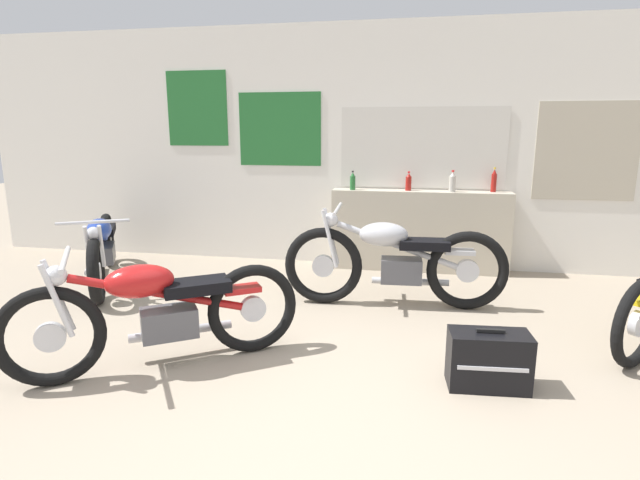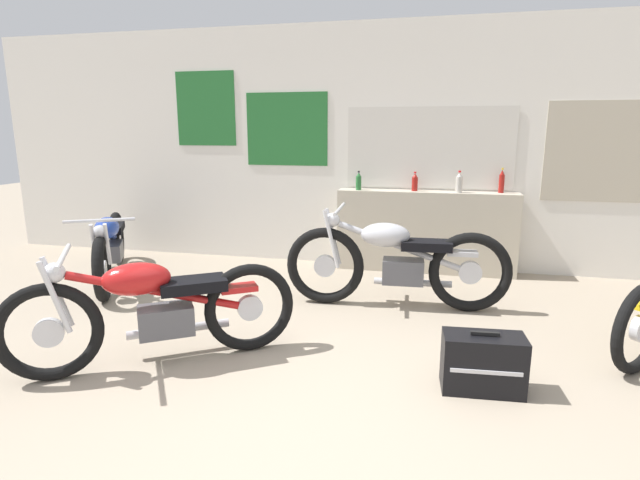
{
  "view_description": "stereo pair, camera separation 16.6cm",
  "coord_description": "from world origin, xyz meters",
  "px_view_note": "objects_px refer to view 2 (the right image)",
  "views": [
    {
      "loc": [
        0.52,
        -2.35,
        1.6
      ],
      "look_at": [
        -0.24,
        1.67,
        0.7
      ],
      "focal_mm": 28.0,
      "sensor_mm": 36.0,
      "label": 1
    },
    {
      "loc": [
        0.68,
        -2.31,
        1.6
      ],
      "look_at": [
        -0.24,
        1.67,
        0.7
      ],
      "focal_mm": 28.0,
      "sensor_mm": 36.0,
      "label": 2
    }
  ],
  "objects_px": {
    "bottle_leftmost": "(359,182)",
    "motorcycle_red": "(155,308)",
    "bottle_left_center": "(415,182)",
    "bottle_right_center": "(502,182)",
    "hard_case_black": "(483,363)",
    "motorcycle_blue": "(110,245)",
    "bottle_center": "(459,183)",
    "motorcycle_silver": "(396,262)"
  },
  "relations": [
    {
      "from": "bottle_leftmost",
      "to": "bottle_left_center",
      "type": "bearing_deg",
      "value": 4.42
    },
    {
      "from": "hard_case_black",
      "to": "motorcycle_silver",
      "type": "bearing_deg",
      "value": 115.06
    },
    {
      "from": "motorcycle_red",
      "to": "motorcycle_silver",
      "type": "height_order",
      "value": "motorcycle_silver"
    },
    {
      "from": "bottle_leftmost",
      "to": "motorcycle_red",
      "type": "bearing_deg",
      "value": -109.22
    },
    {
      "from": "motorcycle_silver",
      "to": "bottle_center",
      "type": "bearing_deg",
      "value": 65.69
    },
    {
      "from": "motorcycle_blue",
      "to": "motorcycle_silver",
      "type": "bearing_deg",
      "value": -3.42
    },
    {
      "from": "bottle_leftmost",
      "to": "bottle_left_center",
      "type": "relative_size",
      "value": 1.01
    },
    {
      "from": "bottle_center",
      "to": "bottle_right_center",
      "type": "distance_m",
      "value": 0.46
    },
    {
      "from": "bottle_left_center",
      "to": "motorcycle_red",
      "type": "relative_size",
      "value": 0.13
    },
    {
      "from": "bottle_leftmost",
      "to": "motorcycle_blue",
      "type": "height_order",
      "value": "bottle_leftmost"
    },
    {
      "from": "bottle_right_center",
      "to": "motorcycle_silver",
      "type": "height_order",
      "value": "bottle_right_center"
    },
    {
      "from": "bottle_left_center",
      "to": "hard_case_black",
      "type": "height_order",
      "value": "bottle_left_center"
    },
    {
      "from": "bottle_leftmost",
      "to": "motorcycle_red",
      "type": "distance_m",
      "value": 3.01
    },
    {
      "from": "bottle_leftmost",
      "to": "motorcycle_red",
      "type": "relative_size",
      "value": 0.13
    },
    {
      "from": "motorcycle_red",
      "to": "bottle_leftmost",
      "type": "bearing_deg",
      "value": 70.78
    },
    {
      "from": "bottle_center",
      "to": "motorcycle_red",
      "type": "relative_size",
      "value": 0.14
    },
    {
      "from": "bottle_right_center",
      "to": "motorcycle_silver",
      "type": "bearing_deg",
      "value": -127.26
    },
    {
      "from": "bottle_leftmost",
      "to": "bottle_center",
      "type": "height_order",
      "value": "bottle_center"
    },
    {
      "from": "bottle_left_center",
      "to": "motorcycle_blue",
      "type": "relative_size",
      "value": 0.11
    },
    {
      "from": "bottle_left_center",
      "to": "hard_case_black",
      "type": "bearing_deg",
      "value": -78.12
    },
    {
      "from": "bottle_center",
      "to": "motorcycle_blue",
      "type": "distance_m",
      "value": 3.87
    },
    {
      "from": "bottle_left_center",
      "to": "motorcycle_silver",
      "type": "distance_m",
      "value": 1.43
    },
    {
      "from": "bottle_leftmost",
      "to": "motorcycle_silver",
      "type": "bearing_deg",
      "value": -66.46
    },
    {
      "from": "hard_case_black",
      "to": "motorcycle_red",
      "type": "bearing_deg",
      "value": -176.58
    },
    {
      "from": "hard_case_black",
      "to": "bottle_left_center",
      "type": "bearing_deg",
      "value": 101.88
    },
    {
      "from": "motorcycle_red",
      "to": "hard_case_black",
      "type": "height_order",
      "value": "motorcycle_red"
    },
    {
      "from": "motorcycle_red",
      "to": "motorcycle_blue",
      "type": "relative_size",
      "value": 0.9
    },
    {
      "from": "bottle_left_center",
      "to": "bottle_right_center",
      "type": "distance_m",
      "value": 0.93
    },
    {
      "from": "bottle_leftmost",
      "to": "bottle_right_center",
      "type": "distance_m",
      "value": 1.57
    },
    {
      "from": "bottle_center",
      "to": "motorcycle_silver",
      "type": "relative_size",
      "value": 0.12
    },
    {
      "from": "bottle_right_center",
      "to": "hard_case_black",
      "type": "height_order",
      "value": "bottle_right_center"
    },
    {
      "from": "bottle_right_center",
      "to": "motorcycle_silver",
      "type": "xyz_separation_m",
      "value": [
        -1.02,
        -1.34,
        -0.62
      ]
    },
    {
      "from": "hard_case_black",
      "to": "motorcycle_blue",
      "type": "bearing_deg",
      "value": 157.05
    },
    {
      "from": "bottle_left_center",
      "to": "motorcycle_red",
      "type": "xyz_separation_m",
      "value": [
        -1.6,
        -2.83,
        -0.62
      ]
    },
    {
      "from": "motorcycle_red",
      "to": "motorcycle_silver",
      "type": "relative_size",
      "value": 0.83
    },
    {
      "from": "bottle_leftmost",
      "to": "hard_case_black",
      "type": "xyz_separation_m",
      "value": [
        1.2,
        -2.65,
        -0.84
      ]
    },
    {
      "from": "bottle_left_center",
      "to": "motorcycle_silver",
      "type": "bearing_deg",
      "value": -93.84
    },
    {
      "from": "bottle_center",
      "to": "bottle_right_center",
      "type": "relative_size",
      "value": 0.88
    },
    {
      "from": "bottle_left_center",
      "to": "bottle_center",
      "type": "xyz_separation_m",
      "value": [
        0.48,
        -0.04,
        0.01
      ]
    },
    {
      "from": "bottle_leftmost",
      "to": "bottle_center",
      "type": "bearing_deg",
      "value": 0.3
    },
    {
      "from": "bottle_right_center",
      "to": "bottle_left_center",
      "type": "bearing_deg",
      "value": -177.52
    },
    {
      "from": "bottle_center",
      "to": "motorcycle_silver",
      "type": "distance_m",
      "value": 1.51
    }
  ]
}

